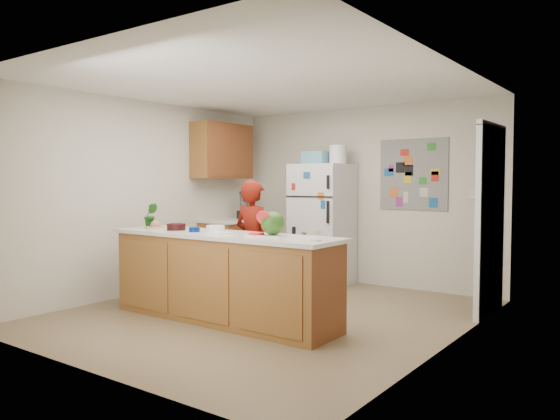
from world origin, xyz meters
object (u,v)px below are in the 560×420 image
Objects in this scene: refrigerator at (322,224)px; person at (253,243)px; watermelon at (273,223)px; cherry_bowl at (176,227)px.

refrigerator reaches higher than person.
watermelon is 1.14× the size of cherry_bowl.
cherry_bowl is at bearing -99.50° from refrigerator.
person is at bearing 139.65° from watermelon.
refrigerator is 2.48m from watermelon.
watermelon is 1.27m from cherry_bowl.
refrigerator is 1.16× the size of person.
refrigerator is 8.31× the size of cherry_bowl.
person is at bearing 57.36° from cherry_bowl.
person is at bearing -87.24° from refrigerator.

